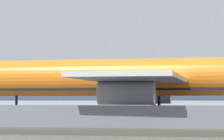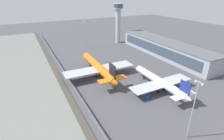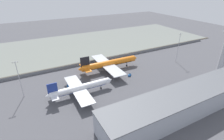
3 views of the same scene
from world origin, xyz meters
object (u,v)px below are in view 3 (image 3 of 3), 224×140
Objects in this scene: cargo_jet_orange at (109,64)px; passenger_jet_white at (80,88)px; apron_light_mast_apron_west at (178,47)px; baggage_tug at (130,75)px; ops_van at (71,85)px; apron_light_mast_apron_east at (19,78)px.

passenger_jet_white is at bearing 35.70° from cargo_jet_orange.
apron_light_mast_apron_west is at bearing 167.88° from cargo_jet_orange.
baggage_tug is 43.94m from ops_van.
baggage_tug is 0.14× the size of apron_light_mast_apron_west.
baggage_tug is 73.89m from apron_light_mast_apron_east.
apron_light_mast_apron_east is (123.58, -4.94, -1.08)m from apron_light_mast_apron_west.
passenger_jet_white is 92.89m from apron_light_mast_apron_west.
apron_light_mast_apron_east is (72.44, -7.96, 12.22)m from baggage_tug.
passenger_jet_white reaches higher than ops_van.
passenger_jet_white is 12.75m from ops_van.
baggage_tug is 0.62× the size of ops_van.
cargo_jet_orange is 9.25× the size of ops_van.
passenger_jet_white is 35.75m from apron_light_mast_apron_east.
cargo_jet_orange is 38.58m from passenger_jet_white.
passenger_jet_white is at bearing 103.22° from ops_van.
apron_light_mast_apron_west is at bearing 178.52° from ops_van.
apron_light_mast_apron_east is at bearing -6.27° from baggage_tug.
baggage_tug is at bearing 120.57° from cargo_jet_orange.
apron_light_mast_apron_east is at bearing 7.30° from cargo_jet_orange.
apron_light_mast_apron_east reaches higher than cargo_jet_orange.
cargo_jet_orange is at bearing -172.70° from apron_light_mast_apron_east.
apron_light_mast_apron_east reaches higher than passenger_jet_white.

